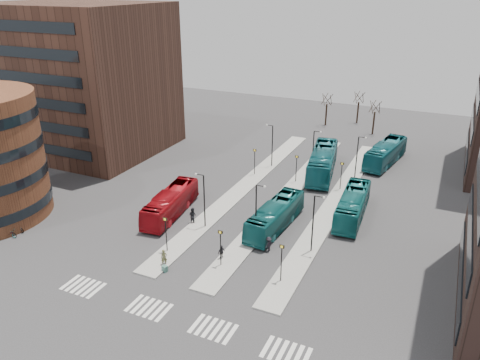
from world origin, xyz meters
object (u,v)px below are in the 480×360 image
at_px(teal_bus_b, 323,162).
at_px(teal_bus_a, 275,216).
at_px(red_bus, 171,203).
at_px(commuter_c, 269,244).
at_px(teal_bus_c, 353,205).
at_px(bicycle_mid, 19,228).
at_px(teal_bus_d, 385,153).
at_px(traveller, 164,258).
at_px(commuter_a, 193,215).
at_px(bicycle_far, 10,233).
at_px(commuter_b, 221,252).
at_px(suitcase, 165,269).

bearing_deg(teal_bus_b, teal_bus_a, -101.03).
relative_size(red_bus, commuter_c, 6.82).
distance_m(teal_bus_c, bicycle_mid, 36.64).
relative_size(teal_bus_d, bicycle_mid, 7.79).
distance_m(teal_bus_d, commuter_c, 30.54).
height_order(traveller, commuter_a, commuter_a).
height_order(teal_bus_b, teal_bus_d, teal_bus_b).
height_order(teal_bus_a, bicycle_far, teal_bus_a).
bearing_deg(traveller, commuter_c, -4.18).
distance_m(teal_bus_a, teal_bus_c, 9.26).
xyz_separation_m(red_bus, teal_bus_a, (11.97, 2.11, 0.01)).
relative_size(red_bus, teal_bus_a, 1.00).
distance_m(teal_bus_c, bicycle_far, 37.22).
height_order(commuter_b, bicycle_mid, commuter_b).
height_order(teal_bus_c, traveller, teal_bus_c).
distance_m(commuter_c, bicycle_mid, 26.84).
height_order(commuter_a, commuter_c, commuter_a).
xyz_separation_m(red_bus, commuter_a, (3.27, -0.71, -0.55)).
distance_m(teal_bus_a, teal_bus_d, 26.23).
bearing_deg(teal_bus_b, bicycle_far, -138.74).
bearing_deg(traveller, teal_bus_b, 32.35).
xyz_separation_m(teal_bus_d, bicycle_far, (-32.24, -38.69, -1.18)).
height_order(commuter_a, bicycle_mid, commuter_a).
xyz_separation_m(commuter_b, bicycle_mid, (-22.12, -4.44, -0.31)).
height_order(commuter_c, bicycle_far, commuter_c).
height_order(commuter_b, bicycle_far, commuter_b).
bearing_deg(red_bus, traveller, -68.04).
distance_m(teal_bus_d, bicycle_mid, 49.51).
xyz_separation_m(teal_bus_a, bicycle_mid, (-24.57, -12.48, -1.04)).
relative_size(suitcase, bicycle_mid, 0.40).
xyz_separation_m(teal_bus_a, teal_bus_d, (7.66, 25.08, 0.14)).
xyz_separation_m(red_bus, teal_bus_b, (12.37, 19.29, 0.34)).
bearing_deg(teal_bus_a, teal_bus_d, 76.91).
height_order(teal_bus_d, commuter_b, teal_bus_d).
height_order(teal_bus_a, traveller, teal_bus_a).
bearing_deg(commuter_b, bicycle_mid, 120.09).
bearing_deg(red_bus, teal_bus_d, 47.10).
relative_size(teal_bus_d, commuter_a, 6.26).
distance_m(commuter_a, bicycle_far, 19.20).
bearing_deg(bicycle_far, traveller, -89.03).
relative_size(suitcase, red_bus, 0.06).
relative_size(teal_bus_b, teal_bus_c, 1.20).
xyz_separation_m(suitcase, bicycle_mid, (-18.30, -0.35, 0.15)).
bearing_deg(teal_bus_d, bicycle_mid, -120.80).
bearing_deg(bicycle_mid, bicycle_far, -179.84).
height_order(red_bus, commuter_b, red_bus).
bearing_deg(red_bus, bicycle_far, -144.70).
relative_size(commuter_c, bicycle_far, 0.92).
distance_m(teal_bus_b, traveller, 29.37).
relative_size(suitcase, teal_bus_c, 0.05).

